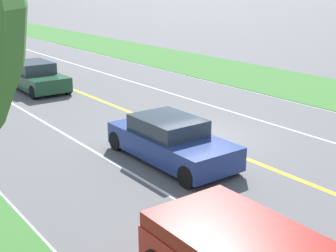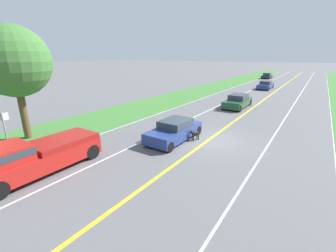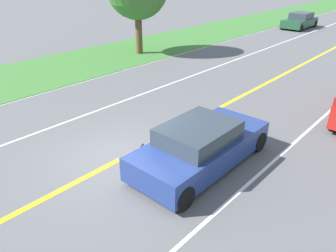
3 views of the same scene
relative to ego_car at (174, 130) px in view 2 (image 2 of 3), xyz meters
name	(u,v)px [view 2 (image 2 of 3)]	position (x,y,z in m)	size (l,w,h in m)	color
ground_plane	(209,140)	(-1.97, -1.25, -0.64)	(400.00, 400.00, 0.00)	#5B5B5E
centre_divider_line	(209,140)	(-1.97, -1.25, -0.63)	(0.18, 160.00, 0.01)	yellow
lane_edge_line_right	(131,123)	(5.03, -1.25, -0.63)	(0.14, 160.00, 0.01)	white
lane_dash_same_dir	(166,130)	(1.53, -1.25, -0.63)	(0.10, 160.00, 0.01)	white
lane_dash_oncoming	(264,151)	(-5.47, -1.25, -0.63)	(0.10, 160.00, 0.01)	white
grass_verge_right	(107,118)	(8.03, -1.25, -0.62)	(6.00, 160.00, 0.03)	#3D7533
ego_car	(174,130)	(0.00, 0.00, 0.00)	(1.93, 4.50, 1.35)	navy
dog	(195,134)	(-1.20, -0.60, -0.16)	(0.45, 1.07, 0.77)	black
pickup_truck	(35,156)	(3.06, 7.44, 0.26)	(2.03, 5.55, 1.75)	red
car_trailing_near	(238,101)	(-0.46, -12.16, 0.02)	(1.94, 4.77, 1.41)	#1E472D
car_trailing_mid	(266,85)	(0.00, -28.91, 0.00)	(1.93, 4.76, 1.34)	navy
car_trailing_far	(267,76)	(3.50, -48.28, -0.01)	(1.91, 4.29, 1.33)	black
roadside_tree_right_near	(14,62)	(8.43, 5.33, 4.39)	(4.40, 4.40, 7.25)	brown
street_sign	(5,129)	(6.27, 7.33, 0.95)	(0.11, 0.64, 2.52)	gray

